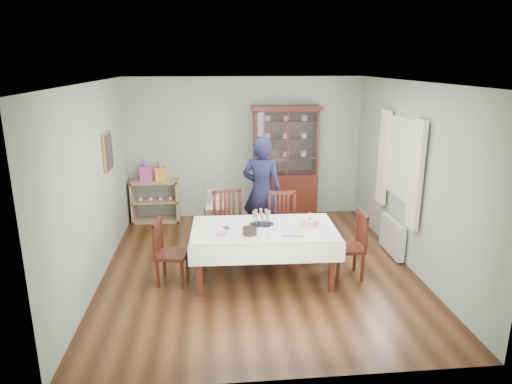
{
  "coord_description": "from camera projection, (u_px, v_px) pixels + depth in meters",
  "views": [
    {
      "loc": [
        -0.64,
        -6.2,
        2.96
      ],
      "look_at": [
        -0.02,
        0.2,
        1.12
      ],
      "focal_mm": 32.0,
      "sensor_mm": 36.0,
      "label": 1
    }
  ],
  "objects": [
    {
      "name": "plate_stack_white",
      "position": [
        274.0,
        232.0,
        5.99
      ],
      "size": [
        0.25,
        0.25,
        0.09
      ],
      "primitive_type": "cylinder",
      "rotation": [
        0.0,
        0.0,
        -0.31
      ],
      "color": "white",
      "rests_on": "dining_table"
    },
    {
      "name": "curtain_right",
      "position": [
        383.0,
        157.0,
        7.49
      ],
      "size": [
        0.07,
        0.3,
        1.55
      ],
      "primitive_type": "cube",
      "color": "silver",
      "rests_on": "room_shell"
    },
    {
      "name": "champagne_tray",
      "position": [
        261.0,
        221.0,
        6.36
      ],
      "size": [
        0.35,
        0.35,
        0.21
      ],
      "color": "silver",
      "rests_on": "dining_table"
    },
    {
      "name": "gift_bag_pink",
      "position": [
        146.0,
        172.0,
        8.52
      ],
      "size": [
        0.23,
        0.17,
        0.39
      ],
      "color": "#E152AB",
      "rests_on": "sideboard"
    },
    {
      "name": "cake_knife",
      "position": [
        293.0,
        236.0,
        5.96
      ],
      "size": [
        0.3,
        0.08,
        0.01
      ],
      "primitive_type": "cube",
      "rotation": [
        0.0,
        0.0,
        -0.19
      ],
      "color": "silver",
      "rests_on": "dining_table"
    },
    {
      "name": "napkin_stack",
      "position": [
        221.0,
        234.0,
        6.03
      ],
      "size": [
        0.16,
        0.16,
        0.02
      ],
      "primitive_type": "cube",
      "rotation": [
        0.0,
        0.0,
        -0.2
      ],
      "color": "#E152AB",
      "rests_on": "dining_table"
    },
    {
      "name": "radiator",
      "position": [
        392.0,
        236.0,
        7.21
      ],
      "size": [
        0.1,
        0.8,
        0.55
      ],
      "primitive_type": "cube",
      "color": "white",
      "rests_on": "floor"
    },
    {
      "name": "chair_end_left",
      "position": [
        171.0,
        264.0,
        6.29
      ],
      "size": [
        0.47,
        0.47,
        0.91
      ],
      "rotation": [
        0.0,
        0.0,
        1.4
      ],
      "color": "#4A1E12",
      "rests_on": "floor"
    },
    {
      "name": "birthday_cake",
      "position": [
        310.0,
        223.0,
        6.32
      ],
      "size": [
        0.28,
        0.28,
        0.19
      ],
      "color": "white",
      "rests_on": "dining_table"
    },
    {
      "name": "room_shell",
      "position": [
        255.0,
        149.0,
        6.84
      ],
      "size": [
        5.0,
        5.0,
        5.0
      ],
      "color": "#9EAA99",
      "rests_on": "floor"
    },
    {
      "name": "sideboard",
      "position": [
        155.0,
        201.0,
        8.71
      ],
      "size": [
        0.9,
        0.38,
        0.8
      ],
      "color": "tan",
      "rests_on": "floor"
    },
    {
      "name": "china_cabinet",
      "position": [
        285.0,
        161.0,
        8.73
      ],
      "size": [
        1.3,
        0.48,
        2.18
      ],
      "color": "#4A1E12",
      "rests_on": "floor"
    },
    {
      "name": "woman",
      "position": [
        262.0,
        191.0,
        7.49
      ],
      "size": [
        0.78,
        0.65,
        1.82
      ],
      "primitive_type": "imported",
      "rotation": [
        0.0,
        0.0,
        2.76
      ],
      "color": "black",
      "rests_on": "floor"
    },
    {
      "name": "dining_table",
      "position": [
        264.0,
        253.0,
        6.38
      ],
      "size": [
        2.03,
        1.21,
        0.76
      ],
      "rotation": [
        0.0,
        0.0,
        -0.03
      ],
      "color": "#4A1E12",
      "rests_on": "floor"
    },
    {
      "name": "gift_bag_orange",
      "position": [
        161.0,
        172.0,
        8.55
      ],
      "size": [
        0.2,
        0.15,
        0.36
      ],
      "color": "orange",
      "rests_on": "sideboard"
    },
    {
      "name": "cutlery",
      "position": [
        224.0,
        228.0,
        6.25
      ],
      "size": [
        0.14,
        0.17,
        0.01
      ],
      "primitive_type": null,
      "rotation": [
        0.0,
        0.0,
        0.3
      ],
      "color": "silver",
      "rests_on": "dining_table"
    },
    {
      "name": "curtain_left",
      "position": [
        416.0,
        175.0,
        6.3
      ],
      "size": [
        0.07,
        0.3,
        1.55
      ],
      "primitive_type": "cube",
      "color": "silver",
      "rests_on": "room_shell"
    },
    {
      "name": "floor",
      "position": [
        258.0,
        268.0,
        6.8
      ],
      "size": [
        5.0,
        5.0,
        0.0
      ],
      "primitive_type": "plane",
      "color": "#593319",
      "rests_on": "ground"
    },
    {
      "name": "chair_end_right",
      "position": [
        348.0,
        258.0,
        6.47
      ],
      "size": [
        0.43,
        0.43,
        0.95
      ],
      "rotation": [
        0.0,
        0.0,
        -1.56
      ],
      "color": "#4A1E12",
      "rests_on": "floor"
    },
    {
      "name": "chair_far_right",
      "position": [
        283.0,
        239.0,
        7.11
      ],
      "size": [
        0.46,
        0.46,
        1.02
      ],
      "rotation": [
        0.0,
        0.0,
        -0.01
      ],
      "color": "#4A1E12",
      "rests_on": "floor"
    },
    {
      "name": "high_chair",
      "position": [
        217.0,
        223.0,
        7.6
      ],
      "size": [
        0.46,
        0.46,
        0.95
      ],
      "rotation": [
        0.0,
        0.0,
        -0.09
      ],
      "color": "black",
      "rests_on": "floor"
    },
    {
      "name": "picture_frame",
      "position": [
        108.0,
        152.0,
        6.91
      ],
      "size": [
        0.04,
        0.48,
        0.58
      ],
      "primitive_type": "cube",
      "color": "gold",
      "rests_on": "room_shell"
    },
    {
      "name": "window",
      "position": [
        403.0,
        159.0,
        6.87
      ],
      "size": [
        0.04,
        1.02,
        1.22
      ],
      "primitive_type": "cube",
      "color": "white",
      "rests_on": "room_shell"
    },
    {
      "name": "chair_far_left",
      "position": [
        230.0,
        239.0,
        7.09
      ],
      "size": [
        0.54,
        0.54,
        1.05
      ],
      "rotation": [
        0.0,
        0.0,
        0.16
      ],
      "color": "#4A1E12",
      "rests_on": "floor"
    },
    {
      "name": "plate_stack_dark",
      "position": [
        250.0,
        231.0,
        6.03
      ],
      "size": [
        0.21,
        0.21,
        0.09
      ],
      "primitive_type": "cylinder",
      "rotation": [
        0.0,
        0.0,
        -0.12
      ],
      "color": "black",
      "rests_on": "dining_table"
    }
  ]
}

